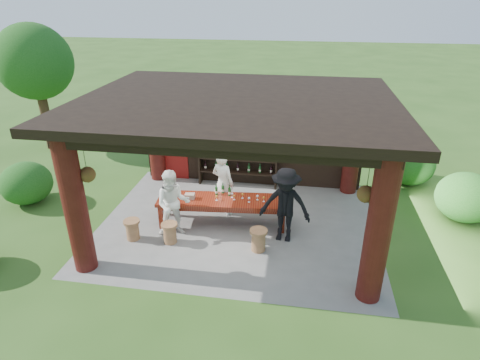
# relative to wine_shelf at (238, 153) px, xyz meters

# --- Properties ---
(ground) EXTENTS (90.00, 90.00, 0.00)m
(ground) POSITION_rel_wine_shelf_xyz_m (0.40, -2.45, -1.13)
(ground) COLOR #2D5119
(ground) RESTS_ON ground
(pavilion) EXTENTS (7.50, 6.00, 3.60)m
(pavilion) POSITION_rel_wine_shelf_xyz_m (0.39, -2.02, 1.00)
(pavilion) COLOR slate
(pavilion) RESTS_ON ground
(wine_shelf) EXTENTS (2.56, 0.39, 2.25)m
(wine_shelf) POSITION_rel_wine_shelf_xyz_m (0.00, 0.00, 0.00)
(wine_shelf) COLOR black
(wine_shelf) RESTS_ON ground
(tasting_table) EXTENTS (3.53, 1.19, 0.75)m
(tasting_table) POSITION_rel_wine_shelf_xyz_m (-0.01, -2.47, -0.49)
(tasting_table) COLOR #62160E
(tasting_table) RESTS_ON ground
(stool_near_left) EXTENTS (0.41, 0.41, 0.54)m
(stool_near_left) POSITION_rel_wine_shelf_xyz_m (-1.15, -3.58, -0.84)
(stool_near_left) COLOR brown
(stool_near_left) RESTS_ON ground
(stool_near_right) EXTENTS (0.44, 0.44, 0.57)m
(stool_near_right) POSITION_rel_wine_shelf_xyz_m (1.10, -3.57, -0.83)
(stool_near_right) COLOR brown
(stool_near_right) RESTS_ON ground
(stool_far_left) EXTENTS (0.42, 0.42, 0.55)m
(stool_far_left) POSITION_rel_wine_shelf_xyz_m (-2.14, -3.59, -0.84)
(stool_far_left) COLOR brown
(stool_far_left) RESTS_ON ground
(host) EXTENTS (0.80, 0.68, 1.86)m
(host) POSITION_rel_wine_shelf_xyz_m (-0.11, -1.89, -0.20)
(host) COLOR white
(host) RESTS_ON ground
(guest_woman) EXTENTS (1.02, 0.89, 1.80)m
(guest_woman) POSITION_rel_wine_shelf_xyz_m (-1.14, -3.19, -0.23)
(guest_woman) COLOR white
(guest_woman) RESTS_ON ground
(guest_man) EXTENTS (1.35, 0.87, 1.97)m
(guest_man) POSITION_rel_wine_shelf_xyz_m (1.68, -2.98, -0.14)
(guest_man) COLOR black
(guest_man) RESTS_ON ground
(table_bottles) EXTENTS (0.45, 0.20, 0.31)m
(table_bottles) POSITION_rel_wine_shelf_xyz_m (-0.05, -2.19, -0.22)
(table_bottles) COLOR #194C1E
(table_bottles) RESTS_ON tasting_table
(table_glasses) EXTENTS (1.31, 0.30, 0.15)m
(table_glasses) POSITION_rel_wine_shelf_xyz_m (0.52, -2.43, -0.30)
(table_glasses) COLOR silver
(table_glasses) RESTS_ON tasting_table
(napkin_basket) EXTENTS (0.27, 0.20, 0.14)m
(napkin_basket) POSITION_rel_wine_shelf_xyz_m (-0.88, -2.58, -0.31)
(napkin_basket) COLOR #BF6672
(napkin_basket) RESTS_ON tasting_table
(shrubs) EXTENTS (15.93, 7.84, 1.36)m
(shrubs) POSITION_rel_wine_shelf_xyz_m (3.70, -1.51, -0.58)
(shrubs) COLOR #194C14
(shrubs) RESTS_ON ground
(trees) EXTENTS (21.71, 11.05, 4.80)m
(trees) POSITION_rel_wine_shelf_xyz_m (3.98, -0.93, 2.24)
(trees) COLOR #3F2819
(trees) RESTS_ON ground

